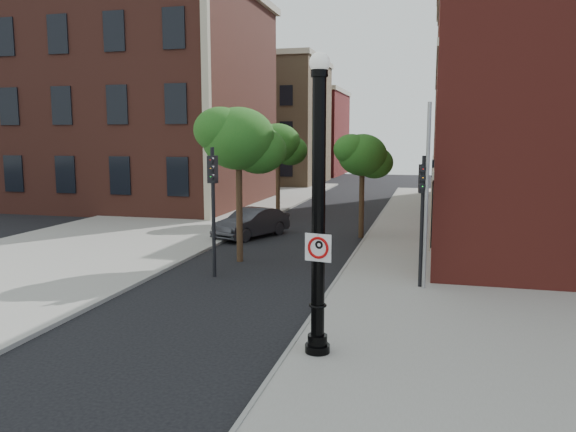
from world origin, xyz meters
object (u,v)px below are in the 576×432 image
(no_parking_sign, at_px, (318,247))
(traffic_signal_left, at_px, (213,190))
(lamppost, at_px, (318,222))
(parked_car, at_px, (252,223))
(traffic_signal_right, at_px, (423,201))

(no_parking_sign, relative_size, traffic_signal_left, 0.13)
(lamppost, bearing_deg, parked_car, 113.52)
(traffic_signal_left, bearing_deg, parked_car, 110.66)
(lamppost, height_order, parked_car, lamppost)
(no_parking_sign, relative_size, traffic_signal_right, 0.14)
(no_parking_sign, xyz_separation_m, traffic_signal_right, (1.97, 6.18, 0.35))
(lamppost, relative_size, traffic_signal_right, 1.54)
(no_parking_sign, distance_m, parked_car, 15.05)
(traffic_signal_left, bearing_deg, traffic_signal_right, 11.98)
(parked_car, distance_m, traffic_signal_left, 7.94)
(lamppost, distance_m, traffic_signal_right, 6.34)
(traffic_signal_left, xyz_separation_m, traffic_signal_right, (6.78, -0.02, -0.15))
(parked_car, relative_size, traffic_signal_right, 1.00)
(lamppost, height_order, traffic_signal_right, lamppost)
(traffic_signal_left, relative_size, traffic_signal_right, 1.05)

